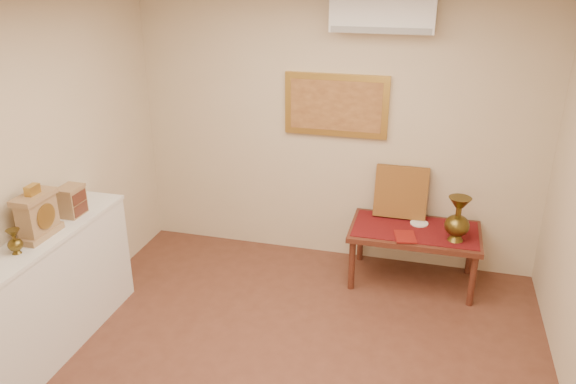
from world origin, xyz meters
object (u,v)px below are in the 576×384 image
(wooden_chest, at_px, (72,201))
(mantel_clock, at_px, (37,215))
(low_table, at_px, (415,236))
(brass_urn_tall, at_px, (458,215))
(display_ledge, at_px, (40,302))

(wooden_chest, bearing_deg, mantel_clock, -90.73)
(mantel_clock, height_order, low_table, mantel_clock)
(brass_urn_tall, xyz_separation_m, display_ledge, (-3.03, -1.74, -0.32))
(wooden_chest, xyz_separation_m, low_table, (2.67, 1.34, -0.62))
(brass_urn_tall, height_order, low_table, brass_urn_tall)
(brass_urn_tall, distance_m, mantel_clock, 3.44)
(brass_urn_tall, xyz_separation_m, low_table, (-0.36, 0.14, -0.32))
(display_ledge, distance_m, wooden_chest, 0.82)
(brass_urn_tall, bearing_deg, wooden_chest, -158.38)
(wooden_chest, height_order, low_table, wooden_chest)
(mantel_clock, relative_size, wooden_chest, 1.68)
(brass_urn_tall, relative_size, low_table, 0.42)
(mantel_clock, xyz_separation_m, low_table, (2.67, 1.74, -0.67))
(mantel_clock, bearing_deg, brass_urn_tall, 27.79)
(brass_urn_tall, bearing_deg, display_ledge, -150.18)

